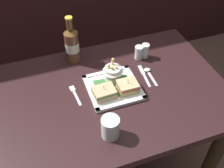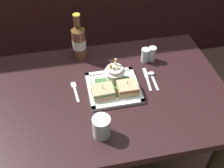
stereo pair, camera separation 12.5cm
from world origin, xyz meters
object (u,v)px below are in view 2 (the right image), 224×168
object	(u,v)px
sandwich_half_left	(103,92)
water_glass	(102,128)
square_plate	(113,88)
pepper_shaker	(152,55)
knife	(147,78)
spoon	(152,76)
dining_table	(111,111)
salt_shaker	(145,56)
beer_bottle	(79,41)
fork	(75,90)
fries_cup	(115,72)
sandwich_half_right	(127,88)

from	to	relation	value
sandwich_half_left	water_glass	world-z (taller)	water_glass
square_plate	pepper_shaker	distance (m)	0.30
knife	spoon	bearing A→B (deg)	12.71
dining_table	knife	xyz separation A→B (m)	(0.20, 0.05, 0.15)
water_glass	salt_shaker	size ratio (longest dim) A/B	1.28
sandwich_half_left	dining_table	bearing A→B (deg)	30.93
beer_bottle	water_glass	distance (m)	0.53
fork	knife	world-z (taller)	same
dining_table	water_glass	bearing A→B (deg)	-109.64
beer_bottle	pepper_shaker	bearing A→B (deg)	-15.64
sandwich_half_left	knife	xyz separation A→B (m)	(0.24, 0.08, -0.03)
water_glass	sandwich_half_left	bearing A→B (deg)	78.60
fries_cup	pepper_shaker	size ratio (longest dim) A/B	1.35
sandwich_half_right	fork	bearing A→B (deg)	165.27
knife	pepper_shaker	size ratio (longest dim) A/B	2.08
sandwich_half_left	fries_cup	distance (m)	0.12
pepper_shaker	beer_bottle	bearing A→B (deg)	164.36
square_plate	water_glass	world-z (taller)	water_glass
salt_shaker	water_glass	bearing A→B (deg)	-126.11
fries_cup	dining_table	bearing A→B (deg)	-116.18
beer_bottle	knife	world-z (taller)	beer_bottle
sandwich_half_right	pepper_shaker	bearing A→B (deg)	48.91
beer_bottle	fries_cup	bearing A→B (deg)	-57.53
sandwich_half_right	water_glass	world-z (taller)	water_glass
dining_table	fries_cup	bearing A→B (deg)	63.82
dining_table	sandwich_half_left	world-z (taller)	sandwich_half_left
square_plate	pepper_shaker	world-z (taller)	pepper_shaker
spoon	fork	bearing A→B (deg)	-176.77
water_glass	fork	size ratio (longest dim) A/B	0.69
fries_cup	knife	size ratio (longest dim) A/B	0.65
dining_table	sandwich_half_left	xyz separation A→B (m)	(-0.04, -0.02, 0.18)
dining_table	square_plate	world-z (taller)	square_plate
fries_cup	water_glass	xyz separation A→B (m)	(-0.12, -0.30, -0.02)
fork	salt_shaker	bearing A→B (deg)	21.20
square_plate	fork	world-z (taller)	square_plate
beer_bottle	water_glass	world-z (taller)	beer_bottle
square_plate	fries_cup	world-z (taller)	fries_cup
sandwich_half_left	pepper_shaker	bearing A→B (deg)	35.24
spoon	sandwich_half_right	bearing A→B (deg)	-150.48
salt_shaker	beer_bottle	bearing A→B (deg)	162.72
dining_table	beer_bottle	world-z (taller)	beer_bottle
sandwich_half_right	beer_bottle	bearing A→B (deg)	120.09
spoon	dining_table	bearing A→B (deg)	-164.98
spoon	pepper_shaker	xyz separation A→B (m)	(0.04, 0.13, 0.03)
dining_table	knife	size ratio (longest dim) A/B	6.74
fork	sandwich_half_right	bearing A→B (deg)	-14.73
water_glass	spoon	xyz separation A→B (m)	(0.31, 0.29, -0.04)
dining_table	square_plate	bearing A→B (deg)	39.59
beer_bottle	knife	xyz separation A→B (m)	(0.30, -0.24, -0.10)
fork	square_plate	bearing A→B (deg)	-7.62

